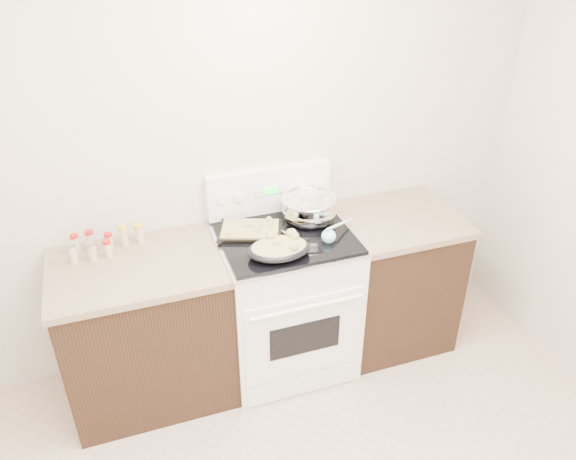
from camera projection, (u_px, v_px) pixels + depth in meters
name	position (u px, v px, depth m)	size (l,w,h in m)	color
room_shell	(331.00, 275.00, 1.54)	(4.10, 3.60, 2.75)	beige
counter_left	(148.00, 330.00, 3.21)	(0.93, 0.67, 0.92)	black
counter_right	(391.00, 277.00, 3.65)	(0.73, 0.67, 0.92)	black
kitchen_range	(285.00, 297.00, 3.42)	(0.78, 0.73, 1.22)	white
mixing_bowl	(309.00, 209.00, 3.28)	(0.39, 0.39, 0.19)	silver
roasting_pan	(279.00, 248.00, 2.98)	(0.35, 0.25, 0.11)	black
baking_sheet	(251.00, 230.00, 3.19)	(0.42, 0.36, 0.06)	black
wooden_spoon	(289.00, 242.00, 3.09)	(0.11, 0.24, 0.04)	#A77B4C
blue_ladle	(330.00, 235.00, 3.11)	(0.24, 0.18, 0.10)	#9DE0EA
spice_jars	(103.00, 243.00, 3.03)	(0.40, 0.15, 0.13)	#BFB28C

